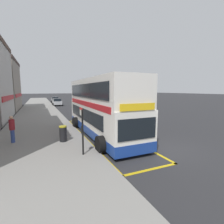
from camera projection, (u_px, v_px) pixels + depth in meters
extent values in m
plane|color=#28282B|center=(71.00, 105.00, 39.17)|extent=(260.00, 260.00, 0.00)
cube|color=gray|center=(39.00, 106.00, 36.37)|extent=(6.00, 76.00, 0.14)
cube|color=white|center=(100.00, 117.00, 13.43)|extent=(2.51, 11.02, 2.30)
cube|color=white|center=(100.00, 91.00, 13.15)|extent=(2.49, 10.80, 1.90)
cube|color=navy|center=(100.00, 128.00, 13.55)|extent=(2.53, 11.04, 0.60)
cube|color=#B2191E|center=(100.00, 103.00, 13.28)|extent=(2.54, 10.14, 0.36)
cube|color=black|center=(83.00, 114.00, 13.25)|extent=(0.04, 8.82, 0.90)
cube|color=black|center=(84.00, 91.00, 12.64)|extent=(0.04, 9.70, 1.00)
cube|color=black|center=(138.00, 129.00, 8.38)|extent=(2.21, 0.04, 1.10)
cube|color=yellow|center=(138.00, 107.00, 8.23)|extent=(2.01, 0.04, 0.36)
cylinder|color=black|center=(102.00, 144.00, 9.41)|extent=(0.56, 1.00, 1.00)
cylinder|color=black|center=(142.00, 139.00, 10.49)|extent=(0.56, 1.00, 1.00)
cylinder|color=black|center=(76.00, 122.00, 15.76)|extent=(0.56, 1.00, 1.00)
cylinder|color=black|center=(103.00, 120.00, 16.83)|extent=(0.56, 1.00, 1.00)
cube|color=gold|center=(83.00, 136.00, 12.94)|extent=(0.16, 13.45, 0.01)
cube|color=gold|center=(117.00, 132.00, 14.11)|extent=(0.16, 13.45, 0.01)
cube|color=gold|center=(151.00, 169.00, 7.50)|extent=(3.07, 0.16, 0.01)
cube|color=gold|center=(81.00, 120.00, 19.55)|extent=(3.07, 0.16, 0.01)
cylinder|color=black|center=(83.00, 132.00, 8.72)|extent=(0.09, 0.09, 2.41)
cube|color=silver|center=(81.00, 112.00, 8.82)|extent=(0.05, 0.42, 0.30)
cube|color=red|center=(81.00, 109.00, 8.79)|extent=(0.05, 0.42, 0.10)
cube|color=black|center=(82.00, 130.00, 8.80)|extent=(0.06, 0.28, 0.40)
cube|color=#B2191E|center=(9.00, 98.00, 19.71)|extent=(0.08, 8.12, 0.56)
cube|color=#B2191E|center=(19.00, 95.00, 30.12)|extent=(0.08, 9.43, 0.56)
cube|color=#B2B5BA|center=(57.00, 103.00, 37.85)|extent=(1.76, 4.20, 0.72)
cube|color=black|center=(57.00, 100.00, 37.67)|extent=(1.52, 1.90, 0.60)
cylinder|color=black|center=(52.00, 104.00, 38.70)|extent=(0.22, 0.60, 0.60)
cylinder|color=black|center=(61.00, 104.00, 39.45)|extent=(0.22, 0.60, 0.60)
cylinder|color=black|center=(53.00, 105.00, 36.34)|extent=(0.22, 0.60, 0.60)
cylinder|color=black|center=(62.00, 104.00, 37.09)|extent=(0.22, 0.60, 0.60)
cube|color=slate|center=(55.00, 100.00, 46.22)|extent=(1.76, 4.20, 0.72)
cube|color=black|center=(55.00, 98.00, 46.04)|extent=(1.52, 1.90, 0.60)
cylinder|color=black|center=(51.00, 101.00, 47.07)|extent=(0.22, 0.60, 0.60)
cylinder|color=black|center=(58.00, 101.00, 47.82)|extent=(0.22, 0.60, 0.60)
cylinder|color=black|center=(52.00, 102.00, 44.71)|extent=(0.22, 0.60, 0.60)
cylinder|color=black|center=(59.00, 102.00, 45.46)|extent=(0.22, 0.60, 0.60)
cube|color=#B2B5BA|center=(106.00, 108.00, 26.58)|extent=(1.76, 4.20, 0.72)
cube|color=black|center=(106.00, 104.00, 26.40)|extent=(1.52, 1.90, 0.60)
cylinder|color=black|center=(97.00, 110.00, 27.43)|extent=(0.22, 0.60, 0.60)
cylinder|color=black|center=(108.00, 109.00, 28.18)|extent=(0.22, 0.60, 0.60)
cylinder|color=black|center=(103.00, 112.00, 25.07)|extent=(0.22, 0.60, 0.60)
cylinder|color=black|center=(114.00, 111.00, 25.82)|extent=(0.22, 0.60, 0.60)
cylinder|color=#33478C|center=(13.00, 136.00, 10.86)|extent=(0.24, 0.24, 0.85)
cylinder|color=maroon|center=(12.00, 125.00, 10.75)|extent=(0.34, 0.34, 0.67)
sphere|color=tan|center=(11.00, 118.00, 10.69)|extent=(0.23, 0.23, 0.23)
cylinder|color=black|center=(63.00, 134.00, 11.09)|extent=(0.47, 0.47, 0.97)
cylinder|color=#A5991E|center=(63.00, 127.00, 11.02)|extent=(0.50, 0.50, 0.08)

